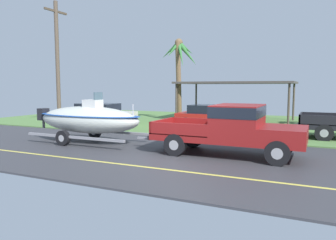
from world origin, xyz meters
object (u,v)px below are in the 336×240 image
parked_sedan_near (214,117)px  utility_pole (58,63)px  carport_awning (236,84)px  boat_on_trailer (88,119)px  palm_tree_near_left (180,61)px  parked_sedan_far (100,114)px  pickup_truck_towing (237,127)px

parked_sedan_near → utility_pole: utility_pole is taller
parked_sedan_near → carport_awning: 4.65m
boat_on_trailer → palm_tree_near_left: bearing=88.4°
parked_sedan_far → palm_tree_near_left: (3.96, 3.89, 3.54)m
parked_sedan_near → parked_sedan_far: 7.41m
pickup_truck_towing → parked_sedan_far: (-10.31, 5.83, -0.35)m
parked_sedan_far → palm_tree_near_left: bearing=44.5°
parked_sedan_near → carport_awning: carport_awning is taller
carport_awning → utility_pole: size_ratio=1.05×
boat_on_trailer → palm_tree_near_left: 10.23m
palm_tree_near_left → parked_sedan_near: bearing=-36.8°
parked_sedan_far → parked_sedan_near: bearing=11.0°
pickup_truck_towing → parked_sedan_near: size_ratio=1.22×
boat_on_trailer → utility_pole: bearing=144.0°
boat_on_trailer → parked_sedan_near: bearing=63.6°
parked_sedan_near → parked_sedan_far: same height
boat_on_trailer → parked_sedan_near: (3.59, 7.24, -0.36)m
pickup_truck_towing → carport_awning: size_ratio=0.70×
pickup_truck_towing → boat_on_trailer: bearing=180.0°
pickup_truck_towing → palm_tree_near_left: bearing=123.1°
boat_on_trailer → carport_awning: bearing=71.3°
boat_on_trailer → parked_sedan_far: size_ratio=1.39×
parked_sedan_near → pickup_truck_towing: bearing=-67.3°
parked_sedan_far → carport_awning: carport_awning is taller
boat_on_trailer → parked_sedan_near: 8.09m
boat_on_trailer → palm_tree_near_left: (0.28, 9.72, 3.18)m
parked_sedan_near → palm_tree_near_left: palm_tree_near_left is taller
parked_sedan_near → palm_tree_near_left: 5.45m
palm_tree_near_left → utility_pole: utility_pole is taller
carport_awning → utility_pole: 11.96m
utility_pole → parked_sedan_far: bearing=51.3°
parked_sedan_near → utility_pole: bearing=-159.0°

